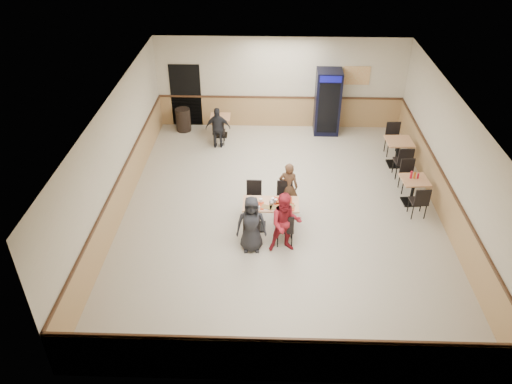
{
  "coord_description": "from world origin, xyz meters",
  "views": [
    {
      "loc": [
        -0.32,
        -10.36,
        7.43
      ],
      "look_at": [
        -0.62,
        -0.5,
        0.91
      ],
      "focal_mm": 35.0,
      "sensor_mm": 36.0,
      "label": 1
    }
  ],
  "objects_px": {
    "side_table_far": "(398,149)",
    "pepsi_cooler": "(327,102)",
    "main_table": "(271,212)",
    "diner_man_opposite": "(288,187)",
    "side_table_near": "(413,187)",
    "back_table": "(220,123)",
    "diner_woman_left": "(251,224)",
    "trash_bin": "(183,120)",
    "diner_woman_right": "(286,223)",
    "lone_diner": "(218,128)"
  },
  "relations": [
    {
      "from": "main_table",
      "to": "diner_man_opposite",
      "type": "bearing_deg",
      "value": 62.1
    },
    {
      "from": "back_table",
      "to": "trash_bin",
      "type": "bearing_deg",
      "value": 164.52
    },
    {
      "from": "diner_woman_left",
      "to": "pepsi_cooler",
      "type": "distance_m",
      "value": 6.47
    },
    {
      "from": "diner_woman_left",
      "to": "main_table",
      "type": "bearing_deg",
      "value": 59.35
    },
    {
      "from": "back_table",
      "to": "pepsi_cooler",
      "type": "relative_size",
      "value": 0.32
    },
    {
      "from": "diner_woman_right",
      "to": "lone_diner",
      "type": "height_order",
      "value": "diner_woman_right"
    },
    {
      "from": "trash_bin",
      "to": "back_table",
      "type": "bearing_deg",
      "value": -15.48
    },
    {
      "from": "diner_woman_left",
      "to": "diner_woman_right",
      "type": "distance_m",
      "value": 0.76
    },
    {
      "from": "diner_woman_right",
      "to": "pepsi_cooler",
      "type": "bearing_deg",
      "value": 70.65
    },
    {
      "from": "diner_woman_left",
      "to": "lone_diner",
      "type": "height_order",
      "value": "diner_woman_left"
    },
    {
      "from": "diner_man_opposite",
      "to": "side_table_near",
      "type": "relative_size",
      "value": 1.86
    },
    {
      "from": "diner_man_opposite",
      "to": "lone_diner",
      "type": "relative_size",
      "value": 1.03
    },
    {
      "from": "side_table_near",
      "to": "side_table_far",
      "type": "xyz_separation_m",
      "value": [
        0.0,
        1.96,
        0.05
      ]
    },
    {
      "from": "back_table",
      "to": "side_table_near",
      "type": "bearing_deg",
      "value": -34.74
    },
    {
      "from": "trash_bin",
      "to": "lone_diner",
      "type": "bearing_deg",
      "value": -41.45
    },
    {
      "from": "diner_woman_right",
      "to": "back_table",
      "type": "xyz_separation_m",
      "value": [
        -1.98,
        5.68,
        -0.3
      ]
    },
    {
      "from": "side_table_near",
      "to": "back_table",
      "type": "bearing_deg",
      "value": 145.26
    },
    {
      "from": "main_table",
      "to": "pepsi_cooler",
      "type": "xyz_separation_m",
      "value": [
        1.77,
        5.27,
        0.57
      ]
    },
    {
      "from": "side_table_near",
      "to": "pepsi_cooler",
      "type": "bearing_deg",
      "value": 114.85
    },
    {
      "from": "side_table_far",
      "to": "pepsi_cooler",
      "type": "height_order",
      "value": "pepsi_cooler"
    },
    {
      "from": "main_table",
      "to": "lone_diner",
      "type": "height_order",
      "value": "lone_diner"
    },
    {
      "from": "side_table_near",
      "to": "pepsi_cooler",
      "type": "height_order",
      "value": "pepsi_cooler"
    },
    {
      "from": "lone_diner",
      "to": "side_table_far",
      "type": "height_order",
      "value": "lone_diner"
    },
    {
      "from": "main_table",
      "to": "back_table",
      "type": "height_order",
      "value": "main_table"
    },
    {
      "from": "trash_bin",
      "to": "diner_man_opposite",
      "type": "bearing_deg",
      "value": -52.89
    },
    {
      "from": "main_table",
      "to": "side_table_near",
      "type": "xyz_separation_m",
      "value": [
        3.66,
        1.19,
        0.0
      ]
    },
    {
      "from": "side_table_near",
      "to": "trash_bin",
      "type": "relative_size",
      "value": 0.95
    },
    {
      "from": "back_table",
      "to": "pepsi_cooler",
      "type": "distance_m",
      "value": 3.5
    },
    {
      "from": "main_table",
      "to": "diner_woman_right",
      "type": "xyz_separation_m",
      "value": [
        0.33,
        -0.81,
        0.28
      ]
    },
    {
      "from": "lone_diner",
      "to": "back_table",
      "type": "distance_m",
      "value": 0.79
    },
    {
      "from": "pepsi_cooler",
      "to": "back_table",
      "type": "bearing_deg",
      "value": -172.89
    },
    {
      "from": "main_table",
      "to": "side_table_far",
      "type": "xyz_separation_m",
      "value": [
        3.66,
        3.16,
        0.05
      ]
    },
    {
      "from": "main_table",
      "to": "side_table_near",
      "type": "relative_size",
      "value": 1.85
    },
    {
      "from": "diner_woman_left",
      "to": "trash_bin",
      "type": "relative_size",
      "value": 1.84
    },
    {
      "from": "main_table",
      "to": "trash_bin",
      "type": "height_order",
      "value": "trash_bin"
    },
    {
      "from": "side_table_near",
      "to": "main_table",
      "type": "bearing_deg",
      "value": -161.92
    },
    {
      "from": "diner_man_opposite",
      "to": "back_table",
      "type": "bearing_deg",
      "value": -53.43
    },
    {
      "from": "diner_woman_right",
      "to": "side_table_near",
      "type": "bearing_deg",
      "value": 25.05
    },
    {
      "from": "diner_woman_right",
      "to": "pepsi_cooler",
      "type": "distance_m",
      "value": 6.25
    },
    {
      "from": "main_table",
      "to": "side_table_far",
      "type": "bearing_deg",
      "value": 41.01
    },
    {
      "from": "main_table",
      "to": "diner_woman_left",
      "type": "bearing_deg",
      "value": -117.9
    },
    {
      "from": "main_table",
      "to": "diner_woman_right",
      "type": "height_order",
      "value": "diner_woman_right"
    },
    {
      "from": "back_table",
      "to": "trash_bin",
      "type": "distance_m",
      "value": 1.31
    },
    {
      "from": "side_table_far",
      "to": "lone_diner",
      "type": "bearing_deg",
      "value": 169.85
    },
    {
      "from": "side_table_far",
      "to": "diner_man_opposite",
      "type": "bearing_deg",
      "value": -143.95
    },
    {
      "from": "back_table",
      "to": "diner_man_opposite",
      "type": "bearing_deg",
      "value": -62.93
    },
    {
      "from": "side_table_near",
      "to": "lone_diner",
      "type": "bearing_deg",
      "value": 151.23
    },
    {
      "from": "diner_woman_right",
      "to": "trash_bin",
      "type": "bearing_deg",
      "value": 112.26
    },
    {
      "from": "main_table",
      "to": "trash_bin",
      "type": "distance_m",
      "value": 5.98
    },
    {
      "from": "diner_man_opposite",
      "to": "pepsi_cooler",
      "type": "bearing_deg",
      "value": -97.24
    }
  ]
}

